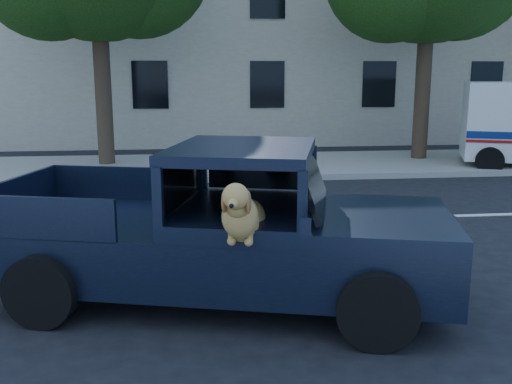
# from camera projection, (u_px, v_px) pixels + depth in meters

# --- Properties ---
(ground) EXTENTS (120.00, 120.00, 0.00)m
(ground) POSITION_uv_depth(u_px,v_px,m) (332.00, 292.00, 6.97)
(ground) COLOR black
(ground) RESTS_ON ground
(far_sidewalk) EXTENTS (60.00, 4.00, 0.15)m
(far_sidewalk) POSITION_uv_depth(u_px,v_px,m) (252.00, 165.00, 15.89)
(far_sidewalk) COLOR gray
(far_sidewalk) RESTS_ON ground
(lane_stripes) EXTENTS (21.60, 0.14, 0.01)m
(lane_stripes) POSITION_uv_depth(u_px,v_px,m) (393.00, 218.00, 10.49)
(lane_stripes) COLOR silver
(lane_stripes) RESTS_ON ground
(building_main) EXTENTS (26.00, 6.00, 9.00)m
(building_main) POSITION_uv_depth(u_px,v_px,m) (308.00, 23.00, 22.40)
(building_main) COLOR beige
(building_main) RESTS_ON ground
(pickup_truck) EXTENTS (5.47, 3.29, 1.84)m
(pickup_truck) POSITION_uv_depth(u_px,v_px,m) (215.00, 249.00, 6.64)
(pickup_truck) COLOR black
(pickup_truck) RESTS_ON ground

